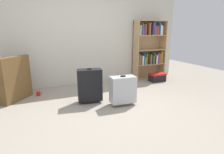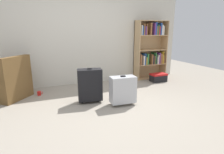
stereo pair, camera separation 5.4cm
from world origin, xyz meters
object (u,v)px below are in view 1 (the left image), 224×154
(bookshelf, at_px, (149,48))
(mug, at_px, (38,94))
(storage_box, at_px, (157,77))
(armchair, at_px, (7,84))
(suitcase_black, at_px, (90,85))
(suitcase_silver, at_px, (123,90))

(bookshelf, relative_size, mug, 13.91)
(storage_box, bearing_deg, bookshelf, 92.07)
(armchair, xyz_separation_m, storage_box, (3.71, -0.07, -0.20))
(suitcase_black, xyz_separation_m, suitcase_silver, (0.55, -0.36, -0.06))
(mug, height_order, storage_box, storage_box)
(mug, height_order, suitcase_silver, suitcase_silver)
(suitcase_black, height_order, suitcase_silver, suitcase_black)
(bookshelf, bearing_deg, storage_box, -87.93)
(storage_box, relative_size, suitcase_silver, 0.77)
(suitcase_silver, bearing_deg, suitcase_black, 146.96)
(armchair, xyz_separation_m, suitcase_silver, (2.06, -1.21, -0.01))
(bookshelf, bearing_deg, armchair, -174.18)
(bookshelf, xyz_separation_m, mug, (-3.12, -0.42, -0.85))
(storage_box, height_order, suitcase_black, suitcase_black)
(armchair, distance_m, suitcase_silver, 2.39)
(bookshelf, distance_m, storage_box, 0.90)
(mug, bearing_deg, bookshelf, 7.68)
(bookshelf, height_order, mug, bookshelf)
(armchair, xyz_separation_m, suitcase_black, (1.52, -0.85, 0.04))
(mug, xyz_separation_m, suitcase_silver, (1.49, -1.16, 0.25))
(bookshelf, bearing_deg, mug, -172.32)
(suitcase_silver, bearing_deg, storage_box, 34.66)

